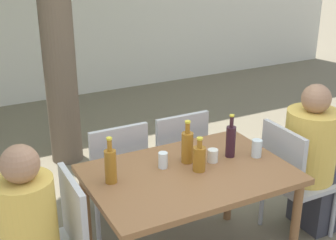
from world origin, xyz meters
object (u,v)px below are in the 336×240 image
dining_table_front (189,184)px  amber_bottle_1 (187,146)px  patio_chair_2 (115,170)px  drinking_glass_1 (163,160)px  patio_chair_1 (292,175)px  person_seated_1 (316,165)px  amber_bottle_0 (199,158)px  drinking_glass_0 (213,156)px  amber_bottle_2 (111,165)px  patio_chair_3 (175,156)px  wine_bottle_3 (231,140)px  drinking_glass_2 (257,148)px

dining_table_front → amber_bottle_1: bearing=67.1°
patio_chair_2 → drinking_glass_1: (0.14, -0.54, 0.30)m
patio_chair_1 → person_seated_1: (0.23, -0.00, 0.03)m
dining_table_front → drinking_glass_1: 0.23m
amber_bottle_0 → drinking_glass_0: amber_bottle_0 is taller
patio_chair_1 → drinking_glass_1: 1.05m
amber_bottle_1 → dining_table_front: bearing=-112.9°
amber_bottle_2 → patio_chair_1: bearing=-4.4°
patio_chair_2 → patio_chair_3: bearing=-180.0°
patio_chair_3 → wine_bottle_3: size_ratio=2.96×
patio_chair_1 → drinking_glass_1: patio_chair_1 is taller
patio_chair_3 → amber_bottle_1: bearing=69.4°
amber_bottle_1 → drinking_glass_1: bearing=179.2°
drinking_glass_1 → drinking_glass_0: bearing=-13.0°
patio_chair_3 → wine_bottle_3: bearing=99.2°
amber_bottle_0 → wine_bottle_3: (0.29, 0.08, 0.03)m
patio_chair_3 → amber_bottle_2: bearing=37.1°
patio_chair_2 → amber_bottle_0: size_ratio=3.92×
patio_chair_2 → amber_bottle_1: size_ratio=3.06×
amber_bottle_0 → drinking_glass_2: 0.45m
wine_bottle_3 → drinking_glass_0: 0.17m
patio_chair_1 → amber_bottle_0: (-0.82, -0.01, 0.33)m
dining_table_front → amber_bottle_2: amber_bottle_2 is taller
amber_bottle_1 → amber_bottle_2: amber_bottle_2 is taller
amber_bottle_2 → wine_bottle_3: 0.85m
patio_chair_2 → wine_bottle_3: (0.62, -0.60, 0.36)m
patio_chair_1 → drinking_glass_2: (-0.36, -0.02, 0.31)m
drinking_glass_2 → dining_table_front: bearing=178.2°
amber_bottle_2 → drinking_glass_0: bearing=-4.1°
dining_table_front → amber_bottle_2: size_ratio=4.33×
amber_bottle_2 → drinking_glass_0: (0.70, -0.05, -0.07)m
amber_bottle_2 → wine_bottle_3: bearing=-2.4°
amber_bottle_0 → amber_bottle_1: (-0.01, 0.14, 0.03)m
amber_bottle_2 → drinking_glass_2: bearing=-6.8°
amber_bottle_1 → drinking_glass_0: bearing=-25.7°
wine_bottle_3 → person_seated_1: bearing=-5.2°
wine_bottle_3 → amber_bottle_2: bearing=177.6°
patio_chair_2 → person_seated_1: (1.37, -0.67, 0.03)m
amber_bottle_1 → drinking_glass_1: (-0.18, 0.00, -0.06)m
dining_table_front → wine_bottle_3: wine_bottle_3 is taller
dining_table_front → amber_bottle_2: bearing=168.0°
patio_chair_2 → person_seated_1: person_seated_1 is taller
dining_table_front → patio_chair_1: 0.89m
amber_bottle_2 → amber_bottle_1: bearing=2.5°
dining_table_front → amber_bottle_1: (0.05, 0.13, 0.20)m
amber_bottle_1 → amber_bottle_2: (-0.55, -0.02, 0.00)m
amber_bottle_0 → drinking_glass_0: (0.14, 0.07, -0.04)m
dining_table_front → patio_chair_1: patio_chair_1 is taller
drinking_glass_2 → amber_bottle_2: bearing=173.2°
dining_table_front → amber_bottle_0: 0.19m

